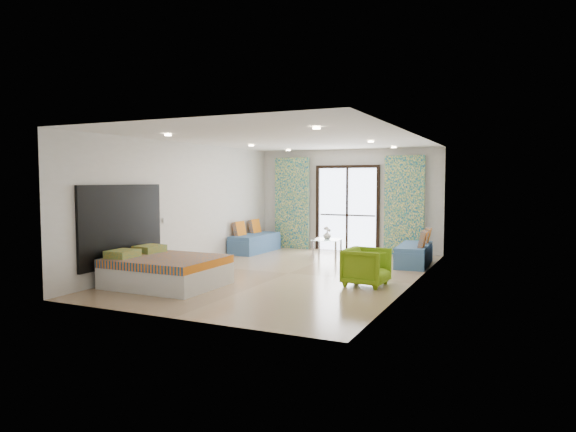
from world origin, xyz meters
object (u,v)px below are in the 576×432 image
at_px(coffee_table, 327,241).
at_px(armchair, 366,265).
at_px(daybed_left, 254,242).
at_px(daybed_right, 415,254).
at_px(bed, 165,271).

height_order(coffee_table, armchair, coffee_table).
relative_size(daybed_left, coffee_table, 2.27).
relative_size(daybed_right, coffee_table, 2.24).
bearing_deg(coffee_table, daybed_right, -9.84).
xyz_separation_m(daybed_right, coffee_table, (-2.22, 0.38, 0.13)).
bearing_deg(armchair, coffee_table, 35.30).
bearing_deg(coffee_table, daybed_left, -178.33).
xyz_separation_m(bed, daybed_right, (3.59, 4.14, -0.02)).
distance_m(bed, daybed_left, 4.52).
distance_m(daybed_left, coffee_table, 2.02).
distance_m(daybed_left, daybed_right, 4.24).
relative_size(daybed_right, armchair, 2.26).
bearing_deg(bed, daybed_right, 49.10).
bearing_deg(daybed_left, coffee_table, 3.19).
bearing_deg(daybed_left, armchair, -35.60).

